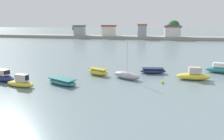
{
  "coord_description": "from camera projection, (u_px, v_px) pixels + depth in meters",
  "views": [
    {
      "loc": [
        16.94,
        -11.76,
        8.55
      ],
      "look_at": [
        11.71,
        17.74,
        1.01
      ],
      "focal_mm": 32.24,
      "sensor_mm": 36.0,
      "label": 1
    }
  ],
  "objects": [
    {
      "name": "moored_boat_7",
      "position": [
        194.0,
        75.0,
        29.31
      ],
      "size": [
        4.9,
        1.93,
        1.87
      ],
      "rotation": [
        0.0,
        0.0,
        0.04
      ],
      "color": "yellow",
      "rests_on": "ground"
    },
    {
      "name": "moored_boat_5",
      "position": [
        127.0,
        75.0,
        29.72
      ],
      "size": [
        4.57,
        3.15,
        5.78
      ],
      "rotation": [
        0.0,
        0.0,
        -0.44
      ],
      "color": "#9E9EA3",
      "rests_on": "ground"
    },
    {
      "name": "moored_boat_2",
      "position": [
        21.0,
        82.0,
        26.19
      ],
      "size": [
        4.29,
        1.75,
        1.71
      ],
      "rotation": [
        0.0,
        0.0,
        -0.14
      ],
      "color": "yellow",
      "rests_on": "ground"
    },
    {
      "name": "moored_boat_3",
      "position": [
        62.0,
        81.0,
        27.26
      ],
      "size": [
        5.2,
        3.64,
        0.84
      ],
      "rotation": [
        0.0,
        0.0,
        -0.42
      ],
      "color": "teal",
      "rests_on": "ground"
    },
    {
      "name": "distant_shoreline",
      "position": [
        121.0,
        34.0,
        91.88
      ],
      "size": [
        114.23,
        7.47,
        8.26
      ],
      "color": "gray",
      "rests_on": "ground"
    },
    {
      "name": "moored_boat_1",
      "position": [
        1.0,
        76.0,
        28.91
      ],
      "size": [
        5.79,
        3.37,
        1.7
      ],
      "rotation": [
        0.0,
        0.0,
        -0.31
      ],
      "color": "navy",
      "rests_on": "ground"
    },
    {
      "name": "moored_boat_6",
      "position": [
        153.0,
        71.0,
        32.79
      ],
      "size": [
        4.36,
        2.0,
        0.87
      ],
      "rotation": [
        0.0,
        0.0,
        0.11
      ],
      "color": "navy",
      "rests_on": "ground"
    },
    {
      "name": "moored_boat_4",
      "position": [
        98.0,
        72.0,
        31.75
      ],
      "size": [
        3.93,
        2.69,
        1.05
      ],
      "rotation": [
        0.0,
        0.0,
        -0.39
      ],
      "color": "yellow",
      "rests_on": "ground"
    },
    {
      "name": "mooring_buoy_0",
      "position": [
        163.0,
        82.0,
        27.68
      ],
      "size": [
        0.39,
        0.39,
        0.39
      ],
      "primitive_type": "sphere",
      "color": "yellow",
      "rests_on": "ground"
    },
    {
      "name": "moored_boat_8",
      "position": [
        221.0,
        69.0,
        33.06
      ],
      "size": [
        4.98,
        2.16,
        1.67
      ],
      "rotation": [
        0.0,
        0.0,
        -0.15
      ],
      "color": "teal",
      "rests_on": "ground"
    }
  ]
}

